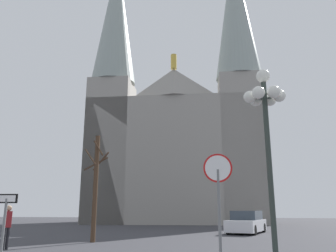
{
  "coord_description": "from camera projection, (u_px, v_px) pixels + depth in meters",
  "views": [
    {
      "loc": [
        2.92,
        -6.23,
        1.64
      ],
      "look_at": [
        -0.58,
        17.77,
        7.6
      ],
      "focal_mm": 36.08,
      "sensor_mm": 36.0,
      "label": 1
    }
  ],
  "objects": [
    {
      "name": "parked_car_near_white",
      "position": [
        247.0,
        223.0,
        23.32
      ],
      "size": [
        3.18,
        4.93,
        1.51
      ],
      "color": "silver",
      "rests_on": "ground"
    },
    {
      "name": "cathedral",
      "position": [
        177.0,
        131.0,
        41.77
      ],
      "size": [
        20.85,
        13.28,
        35.7
      ],
      "color": "gray",
      "rests_on": "ground"
    },
    {
      "name": "street_lamp",
      "position": [
        266.0,
        119.0,
        10.4
      ],
      "size": [
        1.3,
        1.17,
        5.96
      ],
      "color": "#2D3833",
      "rests_on": "ground"
    },
    {
      "name": "one_way_arrow_sign",
      "position": [
        4.0,
        223.0,
        8.84
      ],
      "size": [
        0.6,
        0.07,
        2.03
      ],
      "color": "slate",
      "rests_on": "ground"
    },
    {
      "name": "pedestrian_walking",
      "position": [
        7.0,
        222.0,
        14.11
      ],
      "size": [
        0.32,
        0.32,
        1.78
      ],
      "color": "black",
      "rests_on": "ground"
    },
    {
      "name": "bare_tree",
      "position": [
        95.0,
        184.0,
        17.65
      ],
      "size": [
        1.41,
        1.51,
        5.47
      ],
      "color": "#473323",
      "rests_on": "ground"
    },
    {
      "name": "stop_sign",
      "position": [
        218.0,
        189.0,
        8.9
      ],
      "size": [
        0.77,
        0.08,
        3.09
      ],
      "color": "slate",
      "rests_on": "ground"
    }
  ]
}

